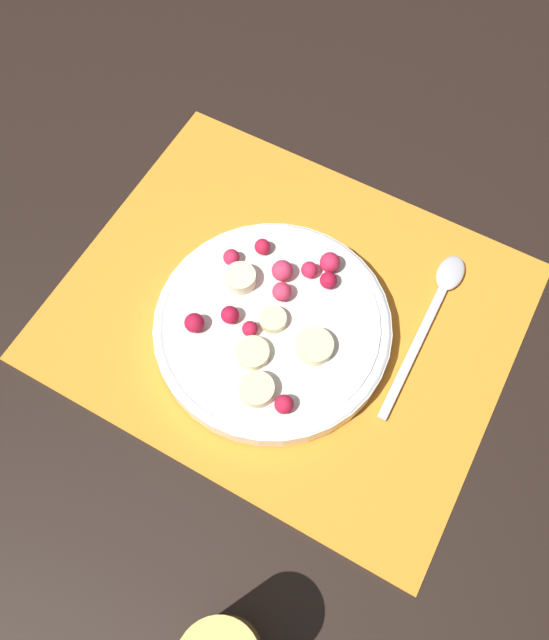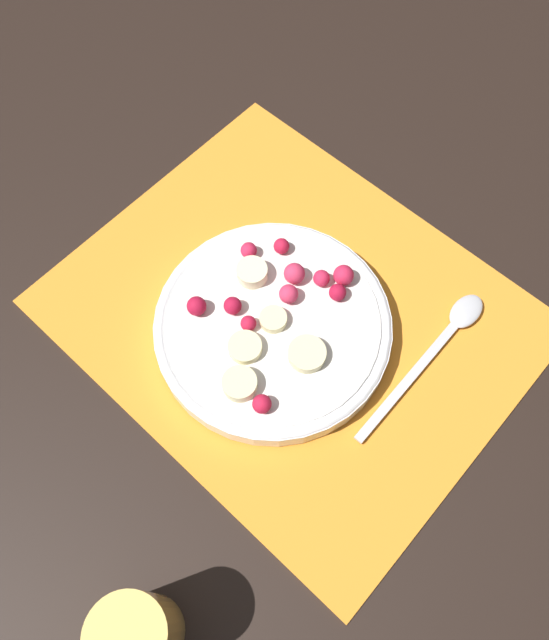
% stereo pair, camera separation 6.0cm
% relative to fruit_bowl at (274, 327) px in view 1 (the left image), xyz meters
% --- Properties ---
extents(ground_plane, '(3.00, 3.00, 0.00)m').
position_rel_fruit_bowl_xyz_m(ground_plane, '(-0.00, 0.03, -0.02)').
color(ground_plane, black).
extents(placemat, '(0.45, 0.37, 0.01)m').
position_rel_fruit_bowl_xyz_m(placemat, '(-0.00, 0.03, -0.02)').
color(placemat, orange).
rests_on(placemat, ground_plane).
extents(fruit_bowl, '(0.23, 0.23, 0.05)m').
position_rel_fruit_bowl_xyz_m(fruit_bowl, '(0.00, 0.00, 0.00)').
color(fruit_bowl, white).
rests_on(fruit_bowl, placemat).
extents(spoon, '(0.03, 0.20, 0.01)m').
position_rel_fruit_bowl_xyz_m(spoon, '(0.13, 0.11, -0.01)').
color(spoon, silver).
rests_on(spoon, placemat).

